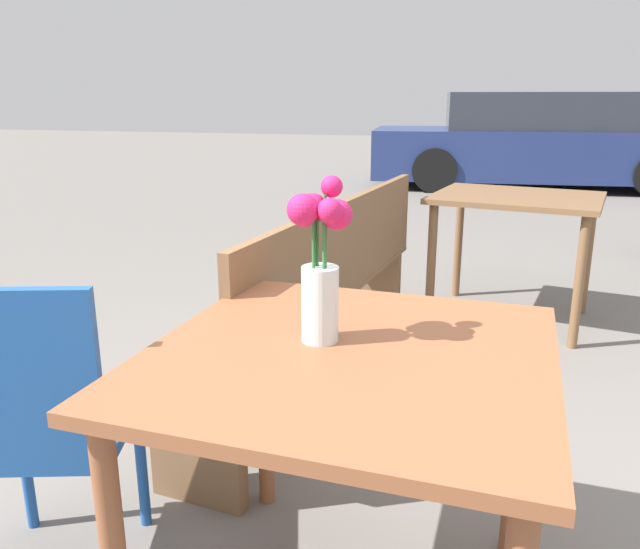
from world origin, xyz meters
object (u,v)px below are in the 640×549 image
(bench_near, at_px, (326,286))
(table_back, at_px, (516,215))
(parked_car, at_px, (535,143))
(table_front, at_px, (350,391))
(flower_vase, at_px, (319,265))
(cafe_chair, at_px, (37,420))

(bench_near, height_order, table_back, bench_near)
(parked_car, bearing_deg, table_front, -94.89)
(bench_near, xyz_separation_m, parked_car, (1.11, 7.13, 0.15))
(flower_vase, distance_m, table_back, 2.43)
(parked_car, bearing_deg, bench_near, -98.87)
(table_back, bearing_deg, flower_vase, -101.13)
(table_front, relative_size, flower_vase, 2.45)
(cafe_chair, height_order, parked_car, parked_car)
(flower_vase, height_order, bench_near, flower_vase)
(bench_near, bearing_deg, flower_vase, -75.13)
(parked_car, bearing_deg, flower_vase, -95.48)
(table_back, relative_size, parked_car, 0.21)
(flower_vase, distance_m, bench_near, 1.30)
(cafe_chair, distance_m, table_back, 2.76)
(table_front, height_order, bench_near, bench_near)
(flower_vase, bearing_deg, table_back, 78.87)
(table_front, xyz_separation_m, bench_near, (-0.40, 1.22, -0.15))
(table_front, height_order, cafe_chair, cafe_chair)
(flower_vase, xyz_separation_m, table_back, (0.46, 2.36, -0.28))
(cafe_chair, distance_m, parked_car, 8.59)
(cafe_chair, bearing_deg, bench_near, 74.84)
(cafe_chair, relative_size, table_back, 0.86)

